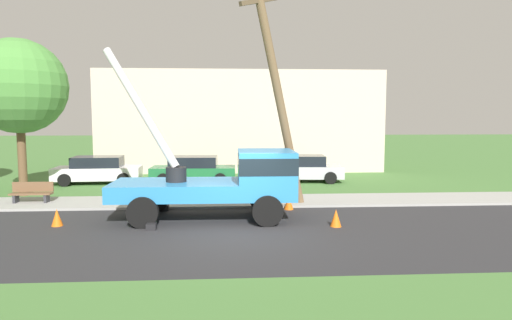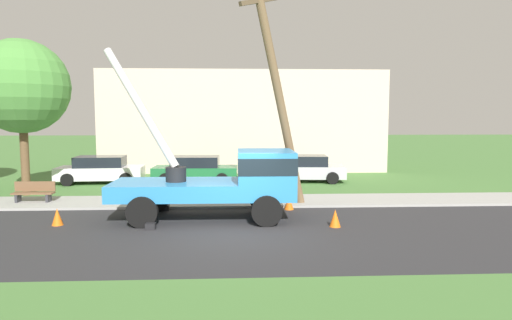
# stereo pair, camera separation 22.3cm
# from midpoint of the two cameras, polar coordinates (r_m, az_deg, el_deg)

# --- Properties ---
(ground_plane) EXTENTS (120.00, 120.00, 0.00)m
(ground_plane) POSITION_cam_midpoint_polar(r_m,az_deg,el_deg) (25.52, -3.08, -2.41)
(ground_plane) COLOR #477538
(road_asphalt) EXTENTS (80.00, 7.46, 0.01)m
(road_asphalt) POSITION_cam_midpoint_polar(r_m,az_deg,el_deg) (13.74, -2.60, -9.32)
(road_asphalt) COLOR #2B2B2D
(road_asphalt) RESTS_ON ground
(sidewalk_strip) EXTENTS (80.00, 2.55, 0.10)m
(sidewalk_strip) POSITION_cam_midpoint_polar(r_m,az_deg,el_deg) (18.61, -2.88, -5.23)
(sidewalk_strip) COLOR #9E9E99
(sidewalk_strip) RESTS_ON ground
(utility_truck) EXTENTS (6.76, 3.20, 5.98)m
(utility_truck) POSITION_cam_midpoint_polar(r_m,az_deg,el_deg) (15.56, -3.92, -2.29)
(utility_truck) COLOR #2D84C6
(utility_truck) RESTS_ON ground
(leaning_utility_pole) EXTENTS (2.73, 2.07, 8.75)m
(leaning_utility_pole) POSITION_cam_midpoint_polar(r_m,az_deg,el_deg) (17.06, 2.38, 8.77)
(leaning_utility_pole) COLOR brown
(leaning_utility_pole) RESTS_ON ground
(traffic_cone_ahead) EXTENTS (0.36, 0.36, 0.56)m
(traffic_cone_ahead) POSITION_cam_midpoint_polar(r_m,az_deg,el_deg) (14.75, 9.64, -7.25)
(traffic_cone_ahead) COLOR orange
(traffic_cone_ahead) RESTS_ON ground
(traffic_cone_behind) EXTENTS (0.36, 0.36, 0.56)m
(traffic_cone_behind) POSITION_cam_midpoint_polar(r_m,az_deg,el_deg) (16.02, -24.24, -6.64)
(traffic_cone_behind) COLOR orange
(traffic_cone_behind) RESTS_ON ground
(traffic_cone_curbside) EXTENTS (0.36, 0.36, 0.56)m
(traffic_cone_curbside) POSITION_cam_midpoint_polar(r_m,az_deg,el_deg) (17.19, 3.79, -5.35)
(traffic_cone_curbside) COLOR orange
(traffic_cone_curbside) RESTS_ON ground
(parked_sedan_white) EXTENTS (4.49, 2.17, 1.42)m
(parked_sedan_white) POSITION_cam_midpoint_polar(r_m,az_deg,el_deg) (25.20, -19.59, -1.19)
(parked_sedan_white) COLOR silver
(parked_sedan_white) RESTS_ON ground
(parked_sedan_green) EXTENTS (4.45, 2.11, 1.42)m
(parked_sedan_green) POSITION_cam_midpoint_polar(r_m,az_deg,el_deg) (24.08, -8.18, -1.23)
(parked_sedan_green) COLOR #1E6638
(parked_sedan_green) RESTS_ON ground
(parked_sedan_silver) EXTENTS (4.52, 2.22, 1.42)m
(parked_sedan_silver) POSITION_cam_midpoint_polar(r_m,az_deg,el_deg) (24.52, 5.48, -1.07)
(parked_sedan_silver) COLOR #B7B7BF
(parked_sedan_silver) RESTS_ON ground
(park_bench) EXTENTS (1.60, 0.45, 0.90)m
(park_bench) POSITION_cam_midpoint_polar(r_m,az_deg,el_deg) (20.23, -26.78, -3.77)
(park_bench) COLOR brown
(park_bench) RESTS_ON ground
(roadside_tree_near) EXTENTS (4.13, 4.13, 6.90)m
(roadside_tree_near) POSITION_cam_midpoint_polar(r_m,az_deg,el_deg) (22.48, -28.09, 8.19)
(roadside_tree_near) COLOR brown
(roadside_tree_near) RESTS_ON ground
(lowrise_building_backdrop) EXTENTS (18.00, 6.00, 6.40)m
(lowrise_building_backdrop) POSITION_cam_midpoint_polar(r_m,az_deg,el_deg) (30.72, -2.21, 4.93)
(lowrise_building_backdrop) COLOR beige
(lowrise_building_backdrop) RESTS_ON ground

